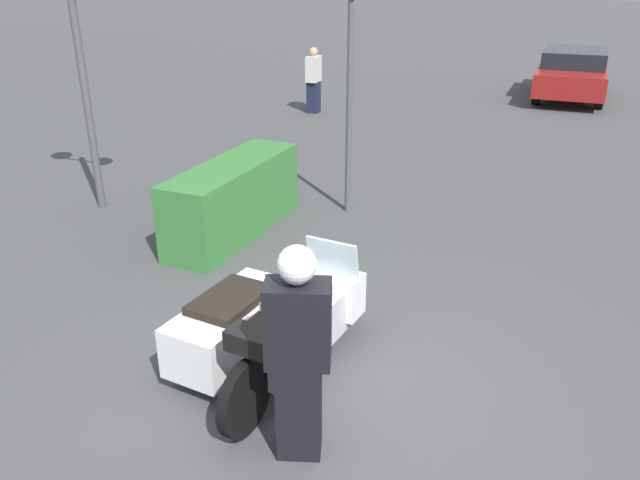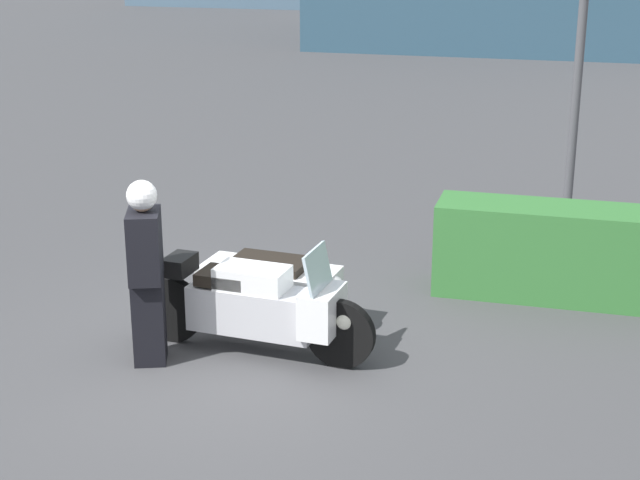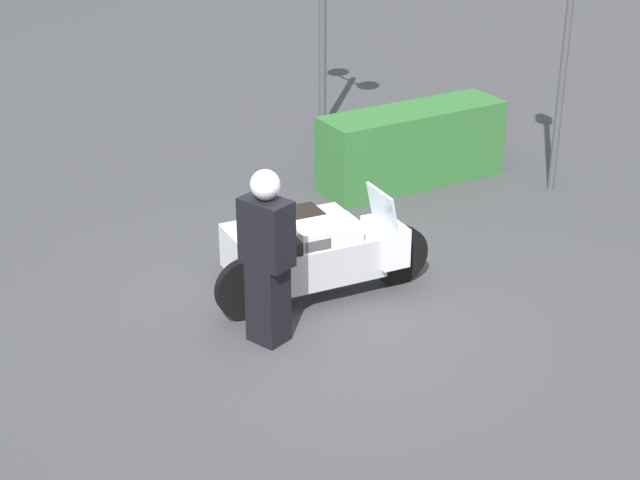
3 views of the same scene
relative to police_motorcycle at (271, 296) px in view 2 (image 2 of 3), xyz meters
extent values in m
plane|color=#424244|center=(-0.37, -0.66, -0.47)|extent=(160.00, 160.00, 0.00)
cylinder|color=black|center=(0.84, -0.44, -0.13)|extent=(0.69, 0.16, 0.68)
cylinder|color=black|center=(-0.97, -0.29, -0.13)|extent=(0.69, 0.16, 0.68)
cylinder|color=black|center=(-0.18, 0.34, -0.21)|extent=(0.54, 0.14, 0.53)
cube|color=#B7B7BC|center=(-0.06, -0.36, -0.01)|extent=(1.31, 0.52, 0.45)
cube|color=white|center=(-0.06, -0.36, 0.32)|extent=(0.73, 0.46, 0.24)
cube|color=black|center=(-0.35, -0.34, 0.30)|extent=(0.54, 0.44, 0.12)
cube|color=white|center=(0.65, -0.42, 0.08)|extent=(0.37, 0.59, 0.44)
cube|color=silver|center=(0.61, -0.42, 0.50)|extent=(0.16, 0.56, 0.40)
sphere|color=white|center=(0.88, -0.44, 0.01)|extent=(0.18, 0.18, 0.18)
cube|color=white|center=(-0.12, 0.33, -0.06)|extent=(1.48, 0.73, 0.50)
sphere|color=white|center=(0.49, 0.28, -0.04)|extent=(0.47, 0.47, 0.47)
cube|color=black|center=(-0.12, 0.33, 0.23)|extent=(0.83, 0.58, 0.09)
cube|color=black|center=(-0.85, -0.30, 0.37)|extent=(0.27, 0.40, 0.18)
cube|color=black|center=(-0.98, -0.79, -0.05)|extent=(0.40, 0.43, 0.85)
cube|color=black|center=(-0.98, -0.79, 0.71)|extent=(0.45, 0.57, 0.67)
sphere|color=tan|center=(-0.98, -0.79, 1.16)|extent=(0.23, 0.23, 0.23)
sphere|color=white|center=(-0.98, -0.79, 1.20)|extent=(0.29, 0.29, 0.29)
cube|color=#337033|center=(2.72, 2.00, 0.06)|extent=(2.66, 0.77, 1.06)
cylinder|color=#4C4C51|center=(2.79, 4.56, 1.21)|extent=(0.12, 0.12, 3.36)
camera|label=1|loc=(-4.56, -2.53, 3.15)|focal=35.00mm
camera|label=2|loc=(2.91, -8.78, 3.65)|focal=55.00mm
camera|label=3|loc=(-4.83, -8.39, 4.61)|focal=55.00mm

